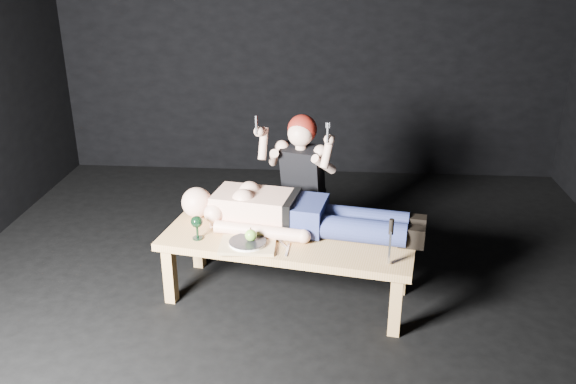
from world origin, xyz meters
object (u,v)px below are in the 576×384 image
object	(u,v)px
table	(287,267)
lying_man	(301,210)
serving_tray	(248,245)
carving_knife	(390,242)
kneeling_woman	(306,184)
goblet	(197,228)

from	to	relation	value
table	lying_man	bearing A→B (deg)	70.94
serving_tray	lying_man	bearing A→B (deg)	42.01
carving_knife	table	bearing A→B (deg)	164.32
kneeling_woman	lying_man	bearing A→B (deg)	-74.42
kneeling_woman	carving_knife	bearing A→B (deg)	-42.64
serving_tray	carving_knife	world-z (taller)	carving_knife
table	kneeling_woman	world-z (taller)	kneeling_woman
serving_tray	goblet	bearing A→B (deg)	165.70
goblet	kneeling_woman	bearing A→B (deg)	45.46
serving_tray	kneeling_woman	bearing A→B (deg)	66.68
serving_tray	table	bearing A→B (deg)	31.62
serving_tray	carving_knife	size ratio (longest dim) A/B	1.18
goblet	carving_knife	bearing A→B (deg)	-11.38
goblet	lying_man	bearing A→B (deg)	16.96
kneeling_woman	carving_knife	world-z (taller)	kneeling_woman
table	serving_tray	distance (m)	0.37
lying_man	carving_knife	bearing A→B (deg)	-28.59
kneeling_woman	serving_tray	world-z (taller)	kneeling_woman
table	goblet	size ratio (longest dim) A/B	10.20
table	goblet	distance (m)	0.66
kneeling_woman	goblet	xyz separation A→B (m)	(-0.67, -0.68, -0.05)
carving_knife	serving_tray	bearing A→B (deg)	179.96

